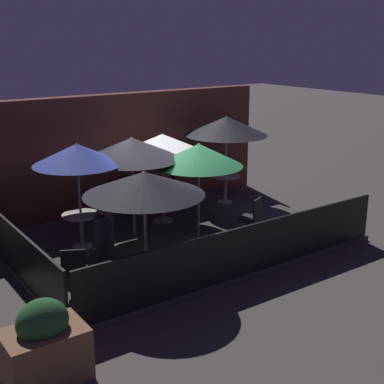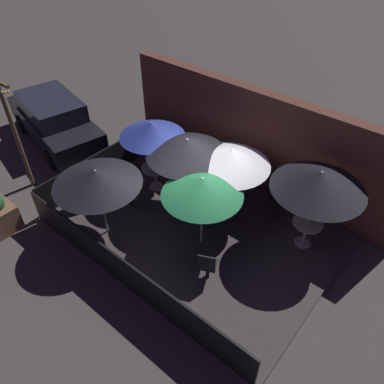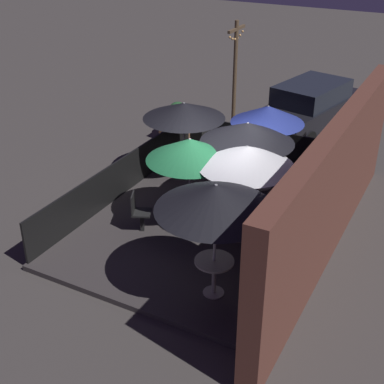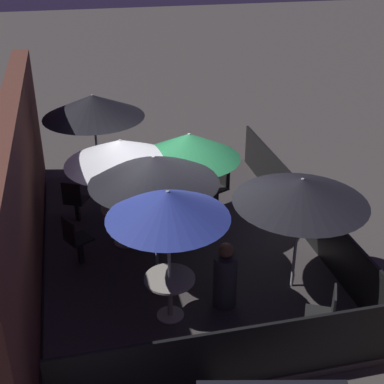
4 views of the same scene
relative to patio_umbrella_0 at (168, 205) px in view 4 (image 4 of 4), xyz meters
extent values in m
plane|color=#423D3A|center=(1.93, -0.55, -2.09)|extent=(60.00, 60.00, 0.00)
cube|color=#383333|center=(1.93, -0.55, -2.03)|extent=(7.02, 4.96, 0.12)
cube|color=brown|center=(1.93, 2.16, -0.60)|extent=(8.62, 0.36, 2.99)
cube|color=black|center=(1.93, -2.98, -1.50)|extent=(6.82, 0.05, 0.95)
cube|color=black|center=(-1.54, -0.55, -1.50)|extent=(0.05, 4.76, 0.95)
cylinder|color=#B2B2B7|center=(0.00, 0.00, -0.88)|extent=(0.05, 0.05, 2.19)
cone|color=#283893|center=(0.00, 0.00, 0.00)|extent=(1.78, 1.78, 0.42)
cylinder|color=#B2B2B7|center=(2.26, 0.41, -0.93)|extent=(0.05, 0.05, 2.09)
cone|color=silver|center=(2.26, 0.41, -0.10)|extent=(2.01, 2.01, 0.44)
cylinder|color=#B2B2B7|center=(4.39, 0.74, -0.83)|extent=(0.05, 0.05, 2.28)
cone|color=black|center=(4.39, 0.74, 0.07)|extent=(2.13, 2.13, 0.48)
cylinder|color=#B2B2B7|center=(1.24, -0.01, -0.88)|extent=(0.05, 0.05, 2.18)
cone|color=black|center=(1.24, -0.01, -0.02)|extent=(2.12, 2.12, 0.46)
cylinder|color=#B2B2B7|center=(2.38, -0.84, -0.95)|extent=(0.05, 0.05, 2.05)
cone|color=#1E6B3D|center=(2.38, -0.84, -0.16)|extent=(1.90, 1.90, 0.48)
cylinder|color=#B2B2B7|center=(0.28, -2.13, -0.97)|extent=(0.05, 0.05, 2.01)
cone|color=black|center=(0.28, -2.13, -0.17)|extent=(2.11, 2.11, 0.40)
cylinder|color=#9E998E|center=(0.00, 0.00, -1.96)|extent=(0.43, 0.43, 0.02)
cylinder|color=#9E998E|center=(0.00, 0.00, -1.63)|extent=(0.08, 0.08, 0.69)
cylinder|color=#9E998E|center=(0.00, 0.00, -1.27)|extent=(0.77, 0.77, 0.04)
cylinder|color=#9E998E|center=(2.26, 0.41, -1.96)|extent=(0.48, 0.48, 0.02)
cylinder|color=#9E998E|center=(2.26, 0.41, -1.60)|extent=(0.08, 0.08, 0.74)
cylinder|color=#9E998E|center=(2.26, 0.41, -1.22)|extent=(0.87, 0.87, 0.04)
cylinder|color=#9E998E|center=(4.39, 0.74, -1.96)|extent=(0.40, 0.40, 0.02)
cylinder|color=#9E998E|center=(4.39, 0.74, -1.62)|extent=(0.08, 0.08, 0.70)
cylinder|color=#9E998E|center=(4.39, 0.74, -1.25)|extent=(0.72, 0.72, 0.04)
cube|color=black|center=(-1.00, -1.98, -1.76)|extent=(0.11, 0.11, 0.43)
cube|color=black|center=(-1.00, -1.98, -1.52)|extent=(0.54, 0.54, 0.04)
cube|color=black|center=(-1.08, -2.14, -1.28)|extent=(0.37, 0.21, 0.44)
cube|color=black|center=(1.77, 1.28, -1.73)|extent=(0.11, 0.11, 0.48)
cube|color=black|center=(1.77, 1.28, -1.47)|extent=(0.54, 0.54, 0.04)
cube|color=black|center=(1.68, 1.44, -1.23)|extent=(0.36, 0.22, 0.44)
cube|color=black|center=(3.18, -1.61, -1.75)|extent=(0.11, 0.11, 0.44)
cube|color=black|center=(3.18, -1.61, -1.51)|extent=(0.53, 0.53, 0.04)
cube|color=black|center=(3.26, -1.77, -1.27)|extent=(0.38, 0.19, 0.44)
cube|color=black|center=(3.31, 1.27, -1.75)|extent=(0.11, 0.11, 0.44)
cube|color=black|center=(3.31, 1.27, -1.51)|extent=(0.54, 0.54, 0.04)
cube|color=black|center=(3.15, 1.35, -1.27)|extent=(0.20, 0.37, 0.44)
cylinder|color=#333338|center=(0.08, -0.90, -1.52)|extent=(0.52, 0.52, 0.91)
sphere|color=brown|center=(0.08, -0.90, -0.95)|extent=(0.24, 0.24, 0.24)
camera|label=1|loc=(-4.13, -9.80, 2.24)|focal=50.00mm
camera|label=2|loc=(6.29, -5.93, 5.18)|focal=35.00mm
camera|label=3|loc=(11.55, 4.09, 4.40)|focal=50.00mm
camera|label=4|loc=(-6.41, 1.14, 3.58)|focal=50.00mm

